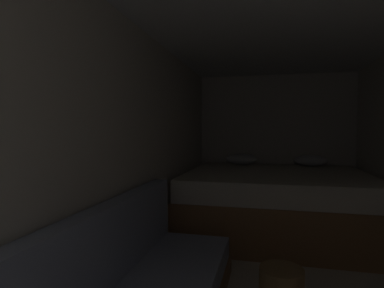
% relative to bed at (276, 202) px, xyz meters
% --- Properties ---
extents(wall_back, '(2.38, 0.05, 2.09)m').
position_rel_bed_xyz_m(wall_back, '(0.00, 1.01, 0.67)').
color(wall_back, beige).
rests_on(wall_back, ground).
extents(wall_left, '(0.05, 5.28, 2.09)m').
position_rel_bed_xyz_m(wall_left, '(-1.17, -1.65, 0.67)').
color(wall_left, beige).
rests_on(wall_left, ground).
extents(ceiling_slab, '(2.38, 5.28, 0.05)m').
position_rel_bed_xyz_m(ceiling_slab, '(0.00, -1.65, 1.74)').
color(ceiling_slab, white).
rests_on(ceiling_slab, wall_left).
extents(bed, '(2.16, 1.90, 0.91)m').
position_rel_bed_xyz_m(bed, '(0.00, 0.00, 0.00)').
color(bed, olive).
rests_on(bed, ground).
extents(wicker_basket, '(0.33, 0.33, 0.22)m').
position_rel_bed_xyz_m(wicker_basket, '(-0.00, -1.56, -0.26)').
color(wicker_basket, olive).
rests_on(wicker_basket, ground).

